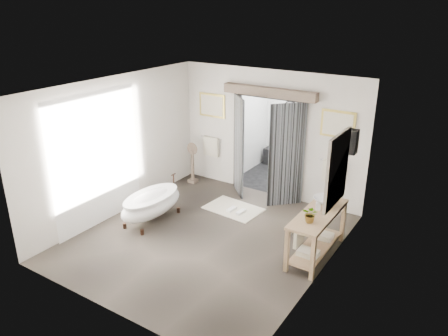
{
  "coord_description": "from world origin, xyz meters",
  "views": [
    {
      "loc": [
        4.25,
        -6.01,
        4.31
      ],
      "look_at": [
        0.0,
        0.6,
        1.25
      ],
      "focal_mm": 35.0,
      "sensor_mm": 36.0,
      "label": 1
    }
  ],
  "objects_px": {
    "vanity": "(316,230)",
    "basin": "(326,201)",
    "rug": "(233,209)",
    "clawfoot_tub": "(152,203)"
  },
  "relations": [
    {
      "from": "rug",
      "to": "vanity",
      "type": "bearing_deg",
      "value": -19.77
    },
    {
      "from": "clawfoot_tub",
      "to": "rug",
      "type": "distance_m",
      "value": 1.81
    },
    {
      "from": "vanity",
      "to": "basin",
      "type": "relative_size",
      "value": 3.57
    },
    {
      "from": "vanity",
      "to": "basin",
      "type": "height_order",
      "value": "basin"
    },
    {
      "from": "rug",
      "to": "basin",
      "type": "xyz_separation_m",
      "value": [
        2.2,
        -0.43,
        0.92
      ]
    },
    {
      "from": "rug",
      "to": "basin",
      "type": "height_order",
      "value": "basin"
    },
    {
      "from": "clawfoot_tub",
      "to": "basin",
      "type": "bearing_deg",
      "value": 15.43
    },
    {
      "from": "clawfoot_tub",
      "to": "basin",
      "type": "xyz_separation_m",
      "value": [
        3.34,
        0.92,
        0.54
      ]
    },
    {
      "from": "rug",
      "to": "clawfoot_tub",
      "type": "bearing_deg",
      "value": -130.33
    },
    {
      "from": "rug",
      "to": "basin",
      "type": "bearing_deg",
      "value": -11.04
    }
  ]
}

